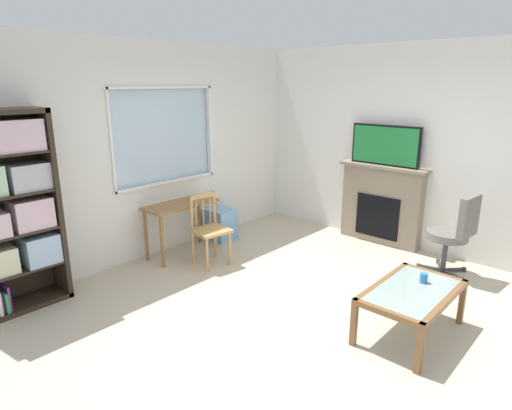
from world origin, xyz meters
TOP-DOWN VIEW (x-y plane):
  - ground at (0.00, 0.00)m, footprint 5.85×6.12m
  - wall_back_with_window at (-0.02, 2.56)m, footprint 4.85×0.15m
  - wall_right at (2.49, 0.00)m, footprint 0.12×5.32m
  - bookshelf at (-1.86, 2.31)m, footprint 0.90×0.38m
  - desk_under_window at (0.14, 2.21)m, footprint 0.99×0.44m
  - wooden_chair at (0.17, 1.69)m, footprint 0.47×0.46m
  - plastic_drawer_unit at (0.89, 2.26)m, footprint 0.35×0.40m
  - fireplace at (2.33, 0.46)m, footprint 0.26×1.26m
  - tv at (2.31, 0.46)m, footprint 0.06×0.98m
  - office_chair at (1.87, -0.70)m, footprint 0.57×0.58m
  - coffee_table at (0.31, -0.86)m, footprint 1.06×0.63m
  - sippy_cup at (0.51, -0.87)m, footprint 0.07×0.07m

SIDE VIEW (x-z plane):
  - ground at x=0.00m, z-range -0.02..0.00m
  - plastic_drawer_unit at x=0.89m, z-range 0.00..0.46m
  - coffee_table at x=0.31m, z-range 0.16..0.61m
  - wooden_chair at x=0.17m, z-range 0.01..0.91m
  - sippy_cup at x=0.51m, z-range 0.45..0.54m
  - office_chair at x=1.87m, z-range 0.05..1.05m
  - fireplace at x=2.33m, z-range 0.00..1.13m
  - desk_under_window at x=0.14m, z-range 0.24..0.95m
  - bookshelf at x=-1.86m, z-range 0.08..2.07m
  - wall_back_with_window at x=-0.02m, z-range -0.02..2.71m
  - wall_right at x=2.49m, z-range 0.00..2.74m
  - tv at x=2.31m, z-range 1.13..1.68m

